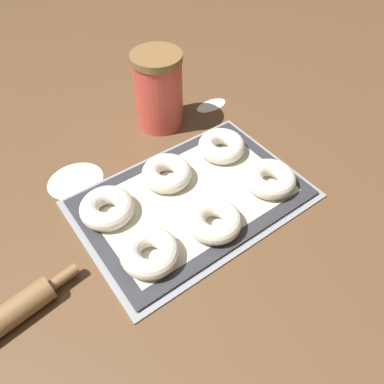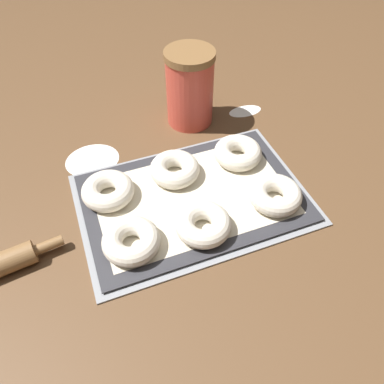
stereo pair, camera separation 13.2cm
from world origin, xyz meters
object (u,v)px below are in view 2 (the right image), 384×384
Objects in this scene: bagel_front_right at (275,195)px; bagel_back_left at (108,191)px; bagel_back_right at (238,153)px; flour_canister at (190,88)px; baking_tray at (192,200)px; bagel_back_center at (175,169)px; bagel_front_center at (203,224)px; bagel_front_left at (131,241)px.

bagel_front_right and bagel_back_left have the same top height.
flour_canister reaches higher than bagel_back_right.
bagel_back_right is (0.29, 0.01, 0.00)m from bagel_back_left.
bagel_back_right is (-0.02, 0.14, 0.00)m from bagel_front_right.
baking_tray is 4.37× the size of bagel_back_right.
bagel_back_center is at bearing 4.25° from bagel_back_left.
flour_canister is at bearing 100.12° from bagel_front_right.
bagel_front_right is at bearing -79.88° from flour_canister.
bagel_back_left is 0.29m from bagel_back_right.
baking_tray is 0.17m from bagel_back_left.
bagel_back_left is (-0.15, 0.06, 0.03)m from baking_tray.
bagel_back_center reaches higher than baking_tray.
bagel_front_center is at bearing -174.30° from bagel_front_right.
flour_canister is at bearing 73.25° from bagel_front_center.
bagel_front_left is at bearing -84.58° from bagel_back_left.
bagel_front_right is 1.00× the size of bagel_back_left.
bagel_back_right is at bearing -0.36° from bagel_back_center.
baking_tray is 2.51× the size of flour_canister.
flour_canister reaches higher than bagel_back_left.
bagel_front_left is 1.00× the size of bagel_front_center.
bagel_front_left is 1.00× the size of bagel_back_left.
bagel_front_left and bagel_back_center have the same top height.
bagel_back_right is at bearing 27.27° from bagel_front_left.
bagel_back_center is at bearing 90.55° from bagel_front_center.
bagel_front_left and bagel_back_right have the same top height.
bagel_front_center is at bearing -96.55° from baking_tray.
bagel_back_left is (-0.15, 0.14, 0.00)m from bagel_front_center.
baking_tray is 4.37× the size of bagel_front_right.
baking_tray is at bearing 26.34° from bagel_front_left.
bagel_front_center is 1.00× the size of bagel_back_center.
flour_canister reaches higher than baking_tray.
bagel_back_right is 0.58× the size of flour_canister.
bagel_back_center is 1.00× the size of bagel_back_right.
baking_tray is 0.17m from bagel_front_right.
bagel_front_center and bagel_back_center have the same top height.
bagel_front_left is 0.58× the size of flour_canister.
bagel_front_left is 1.00× the size of bagel_back_right.
bagel_back_left is at bearing -141.83° from flour_canister.
bagel_back_right is at bearing 96.26° from bagel_front_right.
bagel_front_left is 0.19m from bagel_back_center.
bagel_front_left is 0.29m from bagel_front_right.
bagel_back_left is 0.58× the size of flour_canister.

